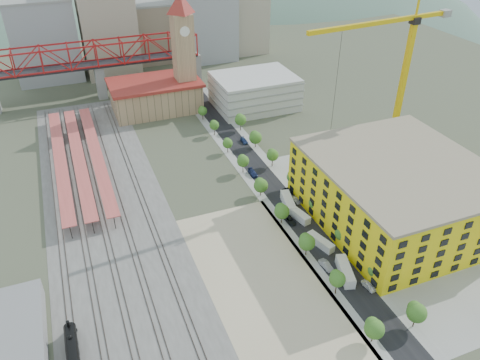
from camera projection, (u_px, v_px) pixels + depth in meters
name	position (u px, v px, depth m)	size (l,w,h in m)	color
ground	(235.00, 212.00, 141.36)	(400.00, 400.00, 0.00)	#474C38
ballast_strip	(106.00, 206.00, 143.88)	(36.00, 165.00, 0.06)	#605E59
dirt_lot	(266.00, 286.00, 115.47)	(28.00, 67.00, 0.06)	tan
street_asphalt	(264.00, 176.00, 158.02)	(12.00, 170.00, 0.06)	black
sidewalk_west	(249.00, 180.00, 156.33)	(3.00, 170.00, 0.04)	gray
sidewalk_east	(278.00, 173.00, 159.73)	(3.00, 170.00, 0.04)	gray
construction_pad	(400.00, 215.00, 139.63)	(50.00, 90.00, 0.06)	gray
rail_tracks	(100.00, 207.00, 143.26)	(26.56, 160.00, 0.18)	#382B23
platform_canopies	(78.00, 156.00, 161.70)	(16.00, 80.00, 4.12)	#D25650
station_hall	(156.00, 95.00, 200.33)	(38.00, 24.00, 13.10)	tan
clock_tower	(183.00, 42.00, 190.88)	(12.00, 12.00, 52.00)	tan
parking_garage	(255.00, 91.00, 203.46)	(34.00, 26.00, 14.00)	silver
truss_bridge	(96.00, 57.00, 205.54)	(94.00, 9.60, 25.60)	gray
construction_building	(397.00, 192.00, 133.63)	(44.60, 50.60, 18.80)	yellow
street_trees	(276.00, 192.00, 150.22)	(15.40, 124.40, 8.00)	#335C1B
skyline	(150.00, 21.00, 242.64)	(133.00, 46.00, 60.00)	#9EA0A3
distant_hills	(176.00, 106.00, 401.73)	(647.00, 264.00, 227.00)	#4C6B59
tower_crane	(399.00, 62.00, 148.94)	(53.80, 7.19, 57.53)	yellow
site_trailer_a	(345.00, 271.00, 117.81)	(2.63, 10.01, 2.74)	silver
site_trailer_b	(320.00, 242.00, 127.60)	(2.28, 8.65, 2.37)	silver
site_trailer_c	(298.00, 214.00, 138.10)	(2.39, 9.08, 2.49)	silver
site_trailer_d	(288.00, 202.00, 142.93)	(2.66, 10.11, 2.77)	silver
car_0	(337.00, 280.00, 116.22)	(1.53, 3.81, 1.30)	silver
car_1	(326.00, 265.00, 120.51)	(1.65, 4.72, 1.56)	gray
car_2	(290.00, 220.00, 136.57)	(2.21, 4.79, 1.33)	black
car_3	(253.00, 173.00, 158.52)	(2.12, 5.20, 1.51)	navy
car_4	(369.00, 286.00, 114.44)	(1.71, 4.24, 1.45)	white
car_5	(295.00, 200.00, 145.14)	(1.48, 4.24, 1.40)	#9B9CA1
car_6	(289.00, 193.00, 148.44)	(2.46, 5.34, 1.48)	black
car_7	(244.00, 141.00, 178.18)	(1.92, 4.71, 1.37)	navy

